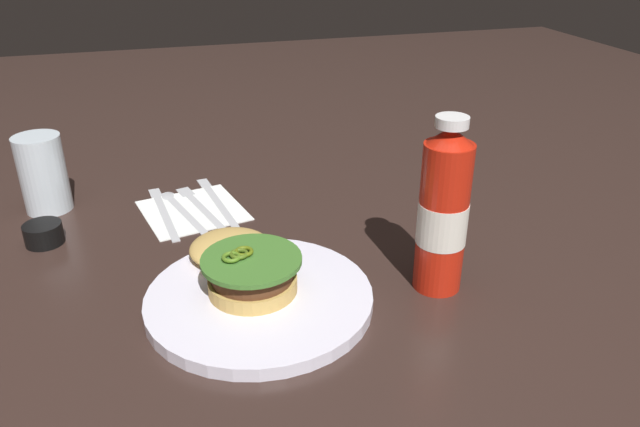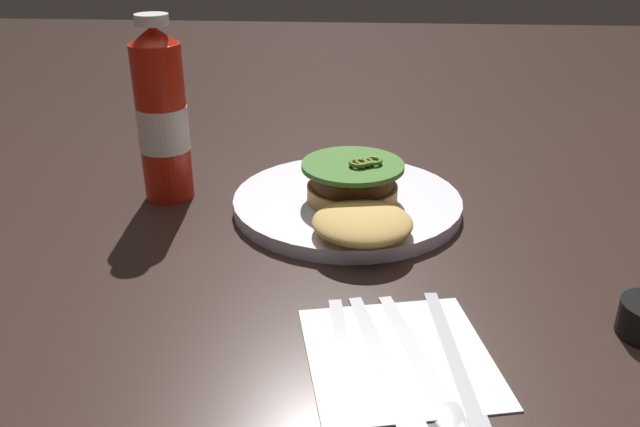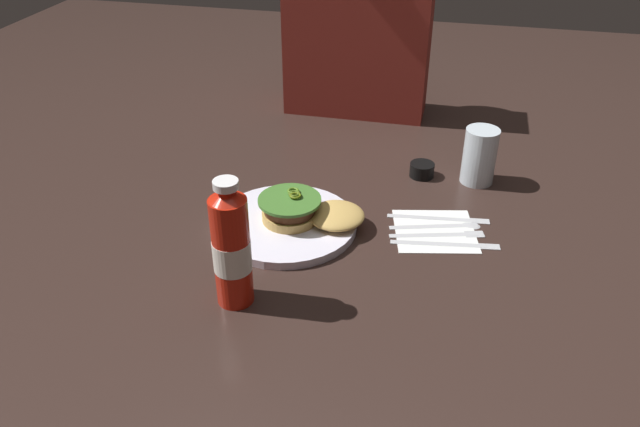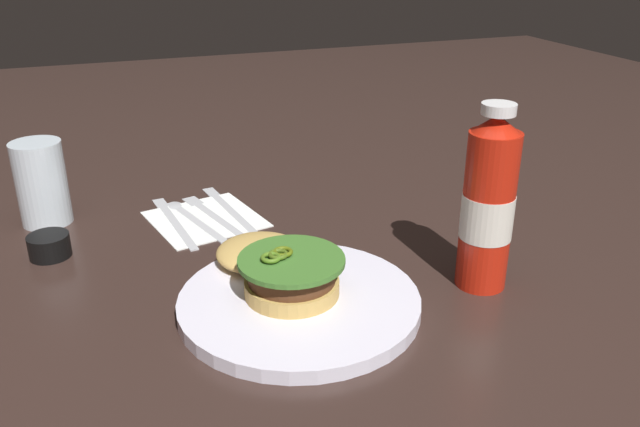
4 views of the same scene
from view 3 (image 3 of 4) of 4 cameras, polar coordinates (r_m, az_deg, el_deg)
The scene contains 12 objects.
ground_plane at distance 1.22m, azimuth 1.48°, elevation -1.34°, with size 3.00×3.00×0.00m, color #32221D.
dinner_plate at distance 1.22m, azimuth -3.14°, elevation -0.93°, with size 0.28×0.28×0.02m, color white.
burger_sandwich at distance 1.20m, azimuth -1.21°, elevation 0.21°, with size 0.20×0.13×0.05m.
ketchup_bottle at distance 1.00m, azimuth -8.00°, elevation -3.11°, with size 0.06×0.06×0.22m.
water_glass at distance 1.39m, azimuth 14.22°, elevation 5.06°, with size 0.07×0.07×0.12m, color silver.
condiment_cup at distance 1.41m, azimuth 9.19°, elevation 3.91°, with size 0.05×0.05×0.03m, color black.
napkin at distance 1.23m, azimuth 10.33°, elevation -1.53°, with size 0.15×0.15×0.00m, color white.
steak_knife at distance 1.20m, azimuth 11.86°, elevation -2.63°, with size 0.20×0.04×0.00m.
fork_utensil at distance 1.22m, azimuth 11.29°, elevation -1.77°, with size 0.18×0.06×0.00m.
spoon_utensil at distance 1.25m, azimuth 11.51°, elevation -0.98°, with size 0.17×0.06×0.00m.
butter_knife at distance 1.27m, azimuth 11.22°, elevation -0.35°, with size 0.20×0.04×0.00m.
diner_person at distance 1.66m, azimuth 3.47°, elevation 16.52°, with size 0.36×0.17×0.51m.
Camera 3 is at (0.20, -1.00, 0.68)m, focal length 35.43 mm.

